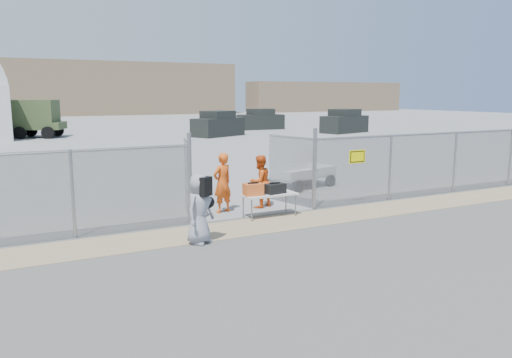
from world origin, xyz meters
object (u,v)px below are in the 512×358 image
folding_table (270,205)px  utility_trailer (300,176)px  visitor (199,209)px  security_worker_right (260,182)px  security_worker_left (222,183)px

folding_table → utility_trailer: (3.28, 3.64, 0.07)m
folding_table → visitor: 3.15m
security_worker_right → utility_trailer: (2.98, 2.43, -0.41)m
security_worker_right → visitor: 4.07m
security_worker_left → utility_trailer: bearing=-167.5°
security_worker_left → security_worker_right: (1.30, 0.09, -0.08)m
security_worker_right → visitor: bearing=24.1°
security_worker_left → visitor: security_worker_left is taller
folding_table → security_worker_right: security_worker_right is taller
security_worker_left → visitor: bearing=39.2°
folding_table → visitor: visitor is taller
folding_table → utility_trailer: 4.90m
security_worker_right → utility_trailer: bearing=-159.0°
security_worker_left → folding_table: bearing=113.7°
security_worker_right → utility_trailer: security_worker_right is taller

